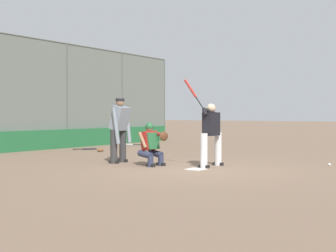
# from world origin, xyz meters

# --- Properties ---
(ground_plane) EXTENTS (160.00, 160.00, 0.00)m
(ground_plane) POSITION_xyz_m (0.00, 0.00, 0.00)
(ground_plane) COLOR #7A604C
(home_plate_marker) EXTENTS (0.43, 0.43, 0.01)m
(home_plate_marker) POSITION_xyz_m (0.00, 0.00, 0.01)
(home_plate_marker) COLOR white
(home_plate_marker) RESTS_ON ground_plane
(bleachers_beyond) EXTENTS (14.35, 2.50, 1.48)m
(bleachers_beyond) POSITION_xyz_m (-2.42, -10.78, 0.48)
(bleachers_beyond) COLOR slate
(bleachers_beyond) RESTS_ON ground_plane
(batter_at_plate) EXTENTS (1.06, 0.63, 2.25)m
(batter_at_plate) POSITION_xyz_m (-0.73, -0.00, 0.89)
(batter_at_plate) COLOR silver
(batter_at_plate) RESTS_ON ground_plane
(catcher_behind_plate) EXTENTS (0.61, 0.75, 1.14)m
(catcher_behind_plate) POSITION_xyz_m (-0.01, -1.38, 0.59)
(catcher_behind_plate) COLOR #2D334C
(catcher_behind_plate) RESTS_ON ground_plane
(umpire_home) EXTENTS (0.73, 0.48, 1.81)m
(umpire_home) POSITION_xyz_m (-0.11, -2.57, 0.98)
(umpire_home) COLOR #333333
(umpire_home) RESTS_ON ground_plane
(spare_bat_by_padding) EXTENTS (0.79, 0.52, 0.07)m
(spare_bat_by_padding) POSITION_xyz_m (-3.08, -6.74, 0.03)
(spare_bat_by_padding) COLOR black
(spare_bat_by_padding) RESTS_ON ground_plane
(spare_bat_first_base_side) EXTENTS (0.43, 0.85, 0.07)m
(spare_bat_first_base_side) POSITION_xyz_m (-5.95, -7.12, 0.03)
(spare_bat_first_base_side) COLOR black
(spare_bat_first_base_side) RESTS_ON ground_plane
(fielding_glove_on_dirt) EXTENTS (0.30, 0.23, 0.11)m
(fielding_glove_on_dirt) POSITION_xyz_m (-2.72, -5.76, 0.05)
(fielding_glove_on_dirt) COLOR brown
(fielding_glove_on_dirt) RESTS_ON ground_plane
(baseball_loose) EXTENTS (0.07, 0.07, 0.07)m
(baseball_loose) POSITION_xyz_m (-2.67, 2.46, 0.04)
(baseball_loose) COLOR white
(baseball_loose) RESTS_ON ground_plane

